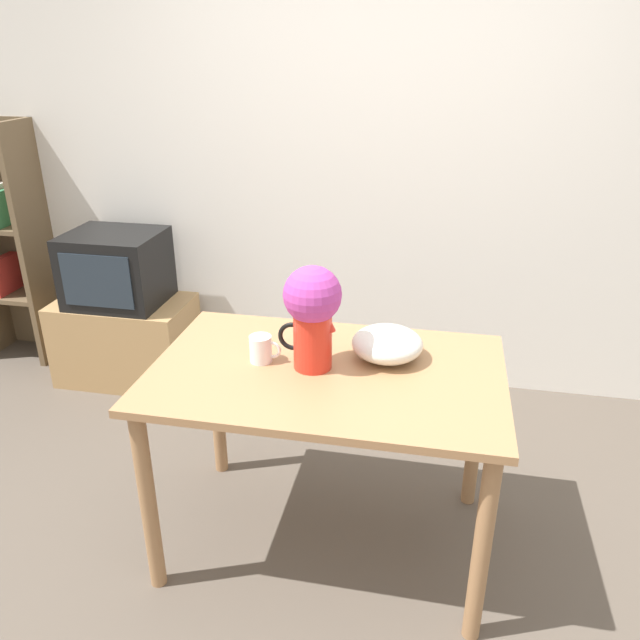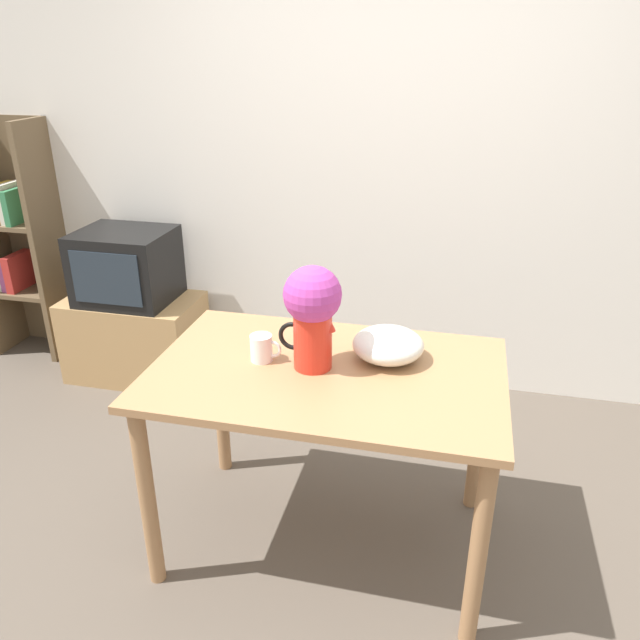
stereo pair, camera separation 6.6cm
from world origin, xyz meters
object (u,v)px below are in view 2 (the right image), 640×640
(coffee_mug, at_px, (262,348))
(tv_set, at_px, (126,266))
(white_bowl, at_px, (388,345))
(flower_vase, at_px, (312,309))

(coffee_mug, relative_size, tv_set, 0.23)
(white_bowl, bearing_deg, coffee_mug, -165.45)
(white_bowl, height_order, tv_set, white_bowl)
(coffee_mug, bearing_deg, flower_vase, -1.40)
(flower_vase, bearing_deg, coffee_mug, 178.60)
(tv_set, bearing_deg, white_bowl, -30.74)
(flower_vase, relative_size, white_bowl, 1.45)
(coffee_mug, distance_m, tv_set, 1.62)
(white_bowl, distance_m, tv_set, 1.92)
(flower_vase, relative_size, tv_set, 0.74)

